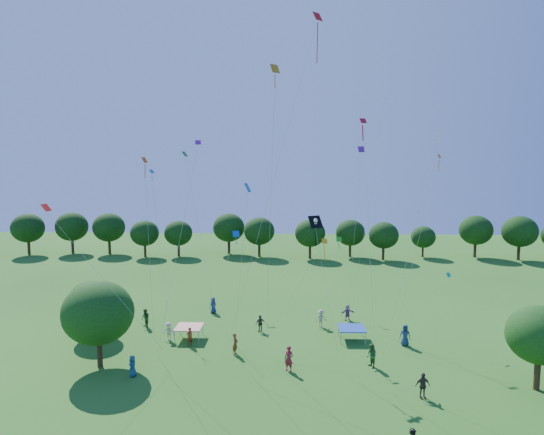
{
  "coord_description": "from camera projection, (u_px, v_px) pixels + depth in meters",
  "views": [
    {
      "loc": [
        1.42,
        -20.29,
        14.95
      ],
      "look_at": [
        0.0,
        14.0,
        11.0
      ],
      "focal_mm": 32.0,
      "sensor_mm": 36.0,
      "label": 1
    }
  ],
  "objects": [
    {
      "name": "near_tree_west",
      "position": [
        98.0,
        313.0,
        35.11
      ],
      "size": [
        5.14,
        5.14,
        6.38
      ],
      "color": "#422B19",
      "rests_on": "ground"
    },
    {
      "name": "near_tree_north",
      "position": [
        91.0,
        301.0,
        41.58
      ],
      "size": [
        3.82,
        3.82,
        4.83
      ],
      "color": "#422B19",
      "rests_on": "ground"
    },
    {
      "name": "near_tree_east",
      "position": [
        540.0,
        335.0,
        31.57
      ],
      "size": [
        4.21,
        4.21,
        5.63
      ],
      "color": "#422B19",
      "rests_on": "ground"
    },
    {
      "name": "treeline",
      "position": [
        272.0,
        231.0,
        76.53
      ],
      "size": [
        88.01,
        8.77,
        6.77
      ],
      "color": "#422B19",
      "rests_on": "ground"
    },
    {
      "name": "tent_red_stripe",
      "position": [
        189.0,
        327.0,
        40.99
      ],
      "size": [
        2.2,
        2.2,
        1.1
      ],
      "color": "#EB441B",
      "rests_on": "ground"
    },
    {
      "name": "tent_blue",
      "position": [
        352.0,
        328.0,
        40.72
      ],
      "size": [
        2.2,
        2.2,
        1.1
      ],
      "color": "#1A41AE",
      "rests_on": "ground"
    },
    {
      "name": "crowd_person_0",
      "position": [
        213.0,
        305.0,
        48.02
      ],
      "size": [
        0.85,
        0.87,
        1.6
      ],
      "primitive_type": "imported",
      "rotation": [
        0.0,
        0.0,
        3.97
      ],
      "color": "navy",
      "rests_on": "ground"
    },
    {
      "name": "crowd_person_1",
      "position": [
        289.0,
        359.0,
        34.69
      ],
      "size": [
        0.81,
        0.69,
        1.84
      ],
      "primitive_type": "imported",
      "rotation": [
        0.0,
        0.0,
        5.84
      ],
      "color": "maroon",
      "rests_on": "ground"
    },
    {
      "name": "crowd_person_2",
      "position": [
        145.0,
        318.0,
        43.86
      ],
      "size": [
        0.9,
        0.94,
        1.71
      ],
      "primitive_type": "imported",
      "rotation": [
        0.0,
        0.0,
        5.43
      ],
      "color": "#2B5825",
      "rests_on": "ground"
    },
    {
      "name": "crowd_person_3",
      "position": [
        321.0,
        318.0,
        43.93
      ],
      "size": [
        1.16,
        0.82,
        1.63
      ],
      "primitive_type": "imported",
      "rotation": [
        0.0,
        0.0,
        0.36
      ],
      "color": "#B2A28E",
      "rests_on": "ground"
    },
    {
      "name": "crowd_person_4",
      "position": [
        423.0,
        386.0,
        30.73
      ],
      "size": [
        1.04,
        0.63,
        1.66
      ],
      "primitive_type": "imported",
      "rotation": [
        0.0,
        0.0,
        0.2
      ],
      "color": "#37312C",
      "rests_on": "ground"
    },
    {
      "name": "crowd_person_5",
      "position": [
        348.0,
        313.0,
        45.86
      ],
      "size": [
        1.46,
        0.81,
        1.49
      ],
      "primitive_type": "imported",
      "rotation": [
        0.0,
        0.0,
        0.24
      ],
      "color": "#85508A",
      "rests_on": "ground"
    },
    {
      "name": "crowd_person_6",
      "position": [
        405.0,
        335.0,
        39.5
      ],
      "size": [
        0.97,
        0.72,
        1.76
      ],
      "primitive_type": "imported",
      "rotation": [
        0.0,
        0.0,
        5.96
      ],
      "color": "navy",
      "rests_on": "ground"
    },
    {
      "name": "crowd_person_7",
      "position": [
        235.0,
        344.0,
        37.7
      ],
      "size": [
        0.53,
        0.7,
        1.7
      ],
      "primitive_type": "imported",
      "rotation": [
        0.0,
        0.0,
        1.37
      ],
      "color": "maroon",
      "rests_on": "ground"
    },
    {
      "name": "crowd_person_8",
      "position": [
        372.0,
        356.0,
        35.28
      ],
      "size": [
        0.76,
        0.98,
        1.77
      ],
      "primitive_type": "imported",
      "rotation": [
        0.0,
        0.0,
        5.1
      ],
      "color": "#2C6129",
      "rests_on": "ground"
    },
    {
      "name": "crowd_person_9",
      "position": [
        169.0,
        331.0,
        40.64
      ],
      "size": [
        1.11,
        0.71,
        1.57
      ],
      "primitive_type": "imported",
      "rotation": [
        0.0,
        0.0,
        6.02
      ],
      "color": "beige",
      "rests_on": "ground"
    },
    {
      "name": "crowd_person_10",
      "position": [
        260.0,
        323.0,
        42.74
      ],
      "size": [
        0.97,
        0.79,
        1.51
      ],
      "primitive_type": "imported",
      "rotation": [
        0.0,
        0.0,
        3.67
      ],
      "color": "#3F3632",
      "rests_on": "ground"
    },
    {
      "name": "crowd_person_11",
      "position": [
        102.0,
        333.0,
        40.06
      ],
      "size": [
        1.79,
        1.21,
        1.81
      ],
      "primitive_type": "imported",
      "rotation": [
        0.0,
        0.0,
        2.75
      ],
      "color": "#A25E85",
      "rests_on": "ground"
    },
    {
      "name": "crowd_person_12",
      "position": [
        133.0,
        366.0,
        33.82
      ],
      "size": [
        0.5,
        0.79,
        1.51
      ],
      "primitive_type": "imported",
      "rotation": [
        0.0,
        0.0,
        4.58
      ],
      "color": "navy",
      "rests_on": "ground"
    },
    {
      "name": "crowd_person_13",
      "position": [
        190.0,
        337.0,
        39.5
      ],
      "size": [
        0.67,
        0.67,
        1.54
      ],
      "primitive_type": "imported",
      "rotation": [
        0.0,
        0.0,
        3.92
      ],
      "color": "maroon",
      "rests_on": "ground"
    },
    {
      "name": "pirate_kite",
      "position": [
        316.0,
        224.0,
        36.22
      ],
      "size": [
        2.14,
        2.86,
        9.62
      ],
      "color": "black"
    },
    {
      "name": "red_high_kite",
      "position": [
        303.0,
        75.0,
        37.11
      ],
      "size": [
        7.06,
        6.15,
        25.2
      ],
      "color": "red"
    },
    {
      "name": "small_kite_0",
      "position": [
        70.0,
        237.0,
        32.06
      ],
      "size": [
        6.87,
        3.29,
        10.94
      ],
      "color": "red"
    },
    {
      "name": "small_kite_1",
      "position": [
        147.0,
        203.0,
        35.96
      ],
      "size": [
        0.37,
        1.7,
        13.99
      ],
      "color": "#FF510D"
    },
    {
      "name": "small_kite_2",
      "position": [
        315.0,
        260.0,
        39.14
      ],
      "size": [
        4.91,
        3.12,
        7.43
      ],
      "color": "orange"
    },
    {
      "name": "small_kite_3",
      "position": [
        340.0,
        248.0,
        48.49
      ],
      "size": [
        0.84,
        4.65,
        6.1
      ],
      "color": "#1D941A"
    },
    {
      "name": "small_kite_4",
      "position": [
        234.0,
        241.0,
        49.32
      ],
      "size": [
        2.4,
        5.43,
        6.59
      ],
      "color": "blue"
    },
    {
      "name": "small_kite_5",
      "position": [
        185.0,
        214.0,
        32.86
      ],
      "size": [
        3.75,
        2.01,
        15.07
      ],
      "color": "#751892"
    },
    {
      "name": "small_kite_6",
      "position": [
        422.0,
        196.0,
        31.9
      ],
      "size": [
        3.41,
        0.47,
        15.89
      ],
      "color": "white"
    },
    {
      "name": "small_kite_7",
      "position": [
        438.0,
        287.0,
        39.77
      ],
      "size": [
        4.88,
        2.0,
        4.54
      ],
      "color": "#0BAF85"
    },
    {
      "name": "small_kite_8",
      "position": [
        367.0,
        193.0,
        30.74
      ],
      "size": [
        1.57,
        1.18,
        16.34
      ],
      "color": "red"
    },
    {
      "name": "small_kite_9",
      "position": [
        428.0,
        204.0,
        39.74
      ],
      "size": [
        4.08,
        3.33,
        14.28
      ],
      "color": "orange"
    },
    {
      "name": "small_kite_10",
      "position": [
        273.0,
        138.0,
        31.54
      ],
      "size": [
        1.16,
        5.28,
        19.68
      ],
      "color": "#C57611"
    },
    {
      "name": "small_kite_11",
      "position": [
        191.0,
        185.0,
        45.88
      ],
      "size": [
        3.22,
        2.43,
        14.63
      ],
      "color": "#167A1A"
    },
    {
      "name": "small_kite_12",
      "position": [
        245.0,
        222.0,
        31.2
      ],
      "size": [
        1.81,
        5.85,
        12.35
      ],
      "color": "#126FB7"
    },
    {
      "name": "small_kite_13",
      "position": [
        359.0,
        181.0,
        44.78
      ],
      "size": [
        1.31,
        0.8,
        15.08
      ],
      "color": "#681893"
    },
    {
      "name": "small_kite_14",
      "position": [
        373.0,
        178.0,
        43.06
      ],
      "size": [
        2.43,
        1.72,
        19.22
      ],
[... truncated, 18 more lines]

